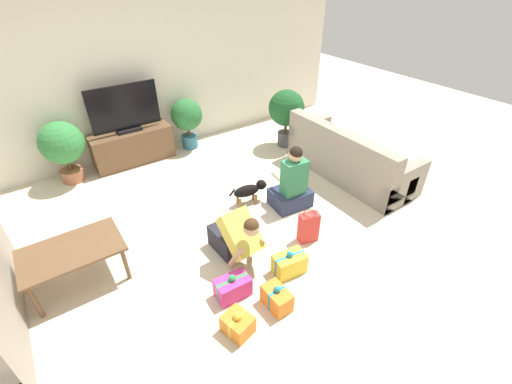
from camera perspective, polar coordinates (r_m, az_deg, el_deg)
ground_plane at (r=4.41m, az=-7.44°, el=-6.56°), size 16.00×16.00×0.00m
wall_back at (r=6.04m, az=-20.95°, el=17.26°), size 8.40×0.06×2.60m
sofa_right at (r=5.53m, az=15.14°, el=5.38°), size 0.83×2.07×0.82m
coffee_table at (r=3.97m, az=-28.33°, el=-8.95°), size 0.97×0.61×0.46m
tv_console at (r=6.10m, az=-19.81°, el=7.17°), size 1.29×0.43×0.56m
tv at (r=5.86m, az=-20.99°, el=12.49°), size 1.08×0.20×0.75m
potted_plant_back_left at (r=5.80m, az=-29.54°, el=6.78°), size 0.62×0.62×0.96m
potted_plant_back_right at (r=6.22m, az=-11.43°, el=12.08°), size 0.54×0.54×0.89m
potted_plant_corner_right at (r=6.16m, az=5.07°, el=13.42°), size 0.63×0.63×1.03m
person_kneeling at (r=3.82m, az=-3.39°, el=-7.44°), size 0.36×0.79×0.76m
person_sitting at (r=4.64m, az=6.02°, el=1.08°), size 0.56×0.51×0.93m
dog at (r=4.75m, az=-1.01°, el=0.35°), size 0.57×0.21×0.32m
gift_box_a at (r=3.37m, az=-3.05°, el=-21.11°), size 0.28×0.31×0.26m
gift_box_b at (r=3.61m, az=-3.91°, el=-15.53°), size 0.36×0.23×0.28m
gift_box_c at (r=3.82m, az=5.58°, el=-11.79°), size 0.37×0.25×0.30m
gift_box_d at (r=3.53m, az=3.46°, el=-17.24°), size 0.20×0.31×0.28m
gift_bag_a at (r=4.18m, az=8.74°, el=-5.80°), size 0.26×0.19×0.41m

